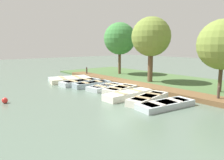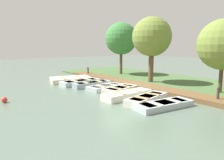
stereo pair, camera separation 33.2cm
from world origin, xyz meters
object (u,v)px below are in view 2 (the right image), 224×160
object	(u,v)px
rowboat_6	(127,95)
mooring_post_near	(88,71)
rowboat_0	(69,78)
rowboat_1	(72,80)
rowboat_7	(147,99)
rowboat_2	(81,82)
rowboat_8	(164,105)
park_tree_left	(152,37)
mooring_post_far	(218,95)
park_tree_center	(223,45)
rowboat_3	(92,84)
park_tree_far_left	(121,39)
buoy	(4,100)
rowboat_5	(120,90)
rowboat_4	(106,87)

from	to	relation	value
rowboat_6	mooring_post_near	xyz separation A→B (m)	(-3.01, -9.54, 0.29)
rowboat_0	mooring_post_near	xyz separation A→B (m)	(-2.66, -1.02, 0.32)
rowboat_1	rowboat_7	bearing A→B (deg)	105.00
rowboat_0	rowboat_2	size ratio (longest dim) A/B	1.06
rowboat_0	rowboat_6	world-z (taller)	rowboat_6
rowboat_6	rowboat_8	size ratio (longest dim) A/B	1.02
rowboat_0	rowboat_8	bearing A→B (deg)	100.11
rowboat_6	park_tree_left	xyz separation A→B (m)	(-4.95, -2.62, 3.67)
rowboat_7	mooring_post_far	bearing A→B (deg)	124.95
rowboat_8	park_tree_center	size ratio (longest dim) A/B	0.70
rowboat_3	park_tree_far_left	world-z (taller)	park_tree_far_left
rowboat_3	mooring_post_near	bearing A→B (deg)	-113.98
buoy	rowboat_1	bearing A→B (deg)	-149.20
rowboat_2	mooring_post_far	world-z (taller)	mooring_post_far
rowboat_3	rowboat_5	xyz separation A→B (m)	(-0.43, 2.88, -0.00)
rowboat_2	park_tree_left	distance (m)	6.93
rowboat_5	mooring_post_near	size ratio (longest dim) A/B	2.93
rowboat_4	park_tree_far_left	bearing A→B (deg)	-145.63
rowboat_3	park_tree_center	distance (m)	9.57
rowboat_2	buoy	xyz separation A→B (m)	(6.30, 2.37, -0.03)
rowboat_8	rowboat_1	bearing A→B (deg)	-81.77
rowboat_1	rowboat_7	xyz separation A→B (m)	(-0.26, 8.59, 0.00)
rowboat_6	mooring_post_far	bearing A→B (deg)	123.95
mooring_post_near	rowboat_6	bearing A→B (deg)	72.50
rowboat_4	rowboat_0	bearing A→B (deg)	-96.01
rowboat_3	rowboat_2	bearing A→B (deg)	-77.39
park_tree_left	rowboat_1	bearing A→B (deg)	-41.70
rowboat_1	rowboat_3	bearing A→B (deg)	109.98
rowboat_5	park_tree_left	xyz separation A→B (m)	(-4.29, -1.11, 3.68)
rowboat_5	mooring_post_far	world-z (taller)	mooring_post_far
mooring_post_far	rowboat_0	bearing A→B (deg)	-78.10
rowboat_6	rowboat_4	bearing A→B (deg)	-101.32
rowboat_2	buoy	bearing A→B (deg)	18.34
rowboat_7	rowboat_3	bearing A→B (deg)	-102.88
rowboat_5	buoy	world-z (taller)	rowboat_5
rowboat_4	buoy	bearing A→B (deg)	-11.37
rowboat_5	rowboat_3	bearing A→B (deg)	-94.22
rowboat_8	buoy	distance (m)	8.88
rowboat_0	rowboat_5	world-z (taller)	rowboat_5
rowboat_5	rowboat_4	bearing A→B (deg)	-95.12
rowboat_4	rowboat_5	xyz separation A→B (m)	(-0.19, 1.43, 0.03)
mooring_post_near	buoy	size ratio (longest dim) A/B	3.04
rowboat_2	rowboat_7	size ratio (longest dim) A/B	1.03
mooring_post_far	buoy	world-z (taller)	mooring_post_far
park_tree_center	rowboat_3	bearing A→B (deg)	-54.62
mooring_post_near	rowboat_7	bearing A→B (deg)	75.52
rowboat_0	rowboat_8	size ratio (longest dim) A/B	1.07
rowboat_4	rowboat_5	bearing A→B (deg)	90.36
park_tree_left	rowboat_5	bearing A→B (deg)	14.53
rowboat_5	park_tree_left	world-z (taller)	park_tree_left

